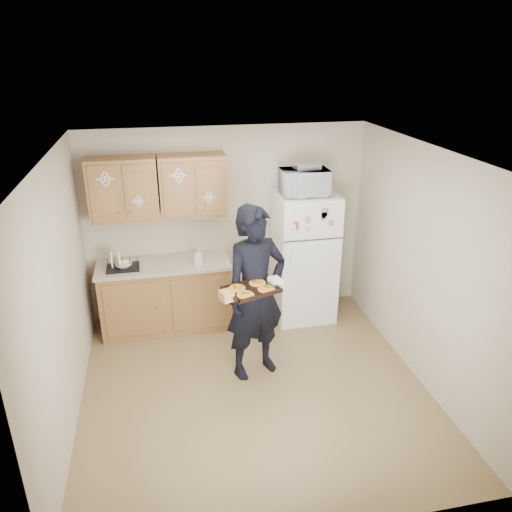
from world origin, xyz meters
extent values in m
plane|color=brown|center=(0.00, 0.00, 0.00)|extent=(3.60, 3.60, 0.00)
plane|color=beige|center=(0.00, 0.00, 2.50)|extent=(3.60, 3.60, 0.00)
cube|color=#BFB29A|center=(0.00, 1.80, 1.25)|extent=(3.60, 0.04, 2.50)
cube|color=#BFB29A|center=(0.00, -1.80, 1.25)|extent=(3.60, 0.04, 2.50)
cube|color=#BFB29A|center=(-1.80, 0.00, 1.25)|extent=(0.04, 3.60, 2.50)
cube|color=#BFB29A|center=(1.80, 0.00, 1.25)|extent=(0.04, 3.60, 2.50)
cube|color=white|center=(0.95, 1.43, 0.85)|extent=(0.75, 0.70, 1.70)
cube|color=brown|center=(-0.85, 1.48, 0.43)|extent=(1.60, 0.60, 0.86)
cube|color=#BAA78F|center=(-0.85, 1.48, 0.88)|extent=(1.64, 0.64, 0.04)
cube|color=brown|center=(-1.25, 1.61, 1.83)|extent=(0.80, 0.33, 0.75)
cube|color=brown|center=(-0.43, 1.61, 1.83)|extent=(0.80, 0.33, 0.75)
cube|color=#CA9147|center=(1.47, 1.67, 0.16)|extent=(0.20, 0.07, 0.32)
imported|color=black|center=(0.08, 0.31, 0.97)|extent=(0.82, 0.67, 1.94)
cube|color=black|center=(-0.02, 0.02, 1.16)|extent=(0.60, 0.52, 0.04)
cylinder|color=gold|center=(-0.10, -0.09, 1.18)|extent=(0.17, 0.17, 0.02)
cylinder|color=gold|center=(0.12, -0.02, 1.18)|extent=(0.17, 0.17, 0.02)
cylinder|color=gold|center=(-0.16, 0.06, 1.18)|extent=(0.17, 0.17, 0.02)
cylinder|color=gold|center=(0.06, 0.14, 1.18)|extent=(0.17, 0.17, 0.02)
imported|color=white|center=(0.90, 1.38, 1.86)|extent=(0.58, 0.39, 0.32)
cube|color=silver|center=(0.93, 1.41, 2.05)|extent=(0.32, 0.23, 0.06)
cube|color=black|center=(-1.33, 1.41, 0.98)|extent=(0.39, 0.30, 0.16)
imported|color=white|center=(-1.32, 1.41, 0.94)|extent=(0.21, 0.21, 0.05)
imported|color=white|center=(-0.43, 1.38, 1.00)|extent=(0.10, 0.10, 0.20)
camera|label=1|loc=(-0.87, -4.29, 3.39)|focal=35.00mm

